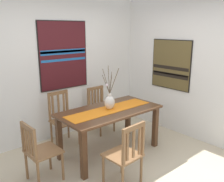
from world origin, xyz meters
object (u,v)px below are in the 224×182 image
at_px(painting_on_back_wall, 64,55).
at_px(painting_on_side_wall, 171,65).
at_px(chair_1, 99,108).
at_px(chair_3, 125,154).
at_px(dining_table, 110,117).
at_px(chair_0, 39,151).
at_px(chair_2, 63,118).
at_px(centerpiece_vase, 110,102).

distance_m(painting_on_back_wall, painting_on_side_wall, 2.09).
distance_m(chair_1, chair_3, 1.89).
height_order(dining_table, painting_on_side_wall, painting_on_side_wall).
height_order(chair_0, painting_on_back_wall, painting_on_back_wall).
bearing_deg(painting_on_back_wall, painting_on_side_wall, -33.93).
distance_m(chair_0, chair_2, 1.18).
height_order(centerpiece_vase, chair_3, centerpiece_vase).
height_order(chair_2, painting_on_back_wall, painting_on_back_wall).
relative_size(dining_table, chair_0, 1.94).
bearing_deg(painting_on_side_wall, chair_1, 143.10).
relative_size(dining_table, centerpiece_vase, 2.34).
relative_size(dining_table, chair_2, 1.76).
height_order(dining_table, chair_3, chair_3).
distance_m(centerpiece_vase, painting_on_back_wall, 1.33).
relative_size(centerpiece_vase, chair_0, 0.83).
xyz_separation_m(chair_1, chair_2, (-0.85, -0.02, 0.00)).
distance_m(centerpiece_vase, painting_on_side_wall, 1.63).
bearing_deg(dining_table, chair_3, -117.37).
distance_m(dining_table, chair_3, 0.96).
bearing_deg(painting_on_back_wall, chair_0, -133.21).
relative_size(painting_on_back_wall, painting_on_side_wall, 1.29).
xyz_separation_m(dining_table, chair_2, (-0.41, 0.83, -0.16)).
distance_m(chair_0, painting_on_back_wall, 1.94).
distance_m(chair_1, chair_2, 0.85).
relative_size(centerpiece_vase, chair_2, 0.75).
bearing_deg(chair_3, dining_table, 62.63).
xyz_separation_m(chair_0, painting_on_back_wall, (1.09, 1.16, 1.10)).
bearing_deg(chair_2, chair_1, 1.04).
bearing_deg(chair_0, chair_1, 26.97).
height_order(chair_2, chair_3, chair_2).
bearing_deg(dining_table, chair_2, 116.45).
distance_m(centerpiece_vase, chair_3, 1.05).
xyz_separation_m(chair_2, painting_on_back_wall, (0.26, 0.32, 1.08)).
bearing_deg(painting_on_side_wall, centerpiece_vase, 179.05).
relative_size(centerpiece_vase, chair_3, 0.79).
height_order(chair_1, painting_on_back_wall, painting_on_back_wall).
relative_size(chair_0, painting_on_back_wall, 0.69).
height_order(centerpiece_vase, painting_on_side_wall, painting_on_side_wall).
distance_m(chair_0, chair_3, 1.16).
distance_m(centerpiece_vase, chair_1, 1.02).
height_order(dining_table, painting_on_back_wall, painting_on_back_wall).
bearing_deg(dining_table, painting_on_back_wall, 97.52).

